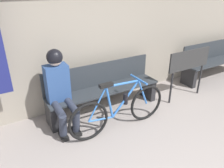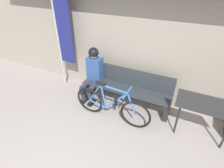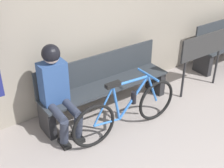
{
  "view_description": "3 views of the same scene",
  "coord_description": "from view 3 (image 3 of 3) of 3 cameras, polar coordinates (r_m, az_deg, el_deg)",
  "views": [
    {
      "loc": [
        -1.49,
        -0.8,
        2.08
      ],
      "look_at": [
        0.05,
        1.82,
        0.65
      ],
      "focal_mm": 35.0,
      "sensor_mm": 36.0,
      "label": 1
    },
    {
      "loc": [
        1.25,
        -0.86,
        2.56
      ],
      "look_at": [
        -0.12,
        1.87,
        0.63
      ],
      "focal_mm": 28.0,
      "sensor_mm": 36.0,
      "label": 2
    },
    {
      "loc": [
        -2.04,
        -1.09,
        2.67
      ],
      "look_at": [
        -0.07,
        1.76,
        0.67
      ],
      "focal_mm": 50.0,
      "sensor_mm": 36.0,
      "label": 3
    }
  ],
  "objects": [
    {
      "name": "park_bench_near",
      "position": [
        4.51,
        -1.42,
        -0.16
      ],
      "size": [
        1.99,
        0.42,
        0.83
      ],
      "color": "#2D3338",
      "rests_on": "ground_plane"
    },
    {
      "name": "bicycle",
      "position": [
        4.08,
        2.78,
        -4.76
      ],
      "size": [
        1.63,
        0.4,
        0.83
      ],
      "color": "black",
      "rests_on": "ground_plane"
    },
    {
      "name": "person_seated",
      "position": [
        3.96,
        -10.13,
        -0.32
      ],
      "size": [
        0.34,
        0.61,
        1.23
      ],
      "color": "#2D3342",
      "rests_on": "ground_plane"
    },
    {
      "name": "signboard",
      "position": [
        5.05,
        16.46,
        6.13
      ],
      "size": [
        0.97,
        0.04,
        0.97
      ],
      "color": "#232326",
      "rests_on": "ground_plane"
    }
  ]
}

